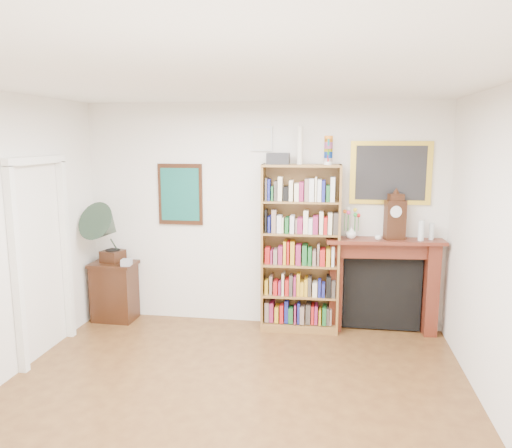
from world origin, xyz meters
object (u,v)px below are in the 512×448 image
(gramophone, at_px, (107,229))
(cd_stack, at_px, (126,262))
(flower_vase, at_px, (351,233))
(bottle_right, at_px, (432,231))
(mantel_clock, at_px, (395,218))
(side_cabinet, at_px, (115,291))
(teacup, at_px, (378,238))
(bookshelf, at_px, (300,239))
(bottle_left, at_px, (421,231))
(fireplace, at_px, (383,277))

(gramophone, relative_size, cd_stack, 6.76)
(flower_vase, bearing_deg, bottle_right, 3.36)
(bottle_right, bearing_deg, mantel_clock, -175.43)
(side_cabinet, xyz_separation_m, teacup, (3.32, -0.01, 0.82))
(bookshelf, bearing_deg, teacup, -4.70)
(bottle_right, bearing_deg, teacup, -169.88)
(bookshelf, relative_size, gramophone, 2.91)
(bottle_left, bearing_deg, teacup, -174.92)
(mantel_clock, height_order, flower_vase, mantel_clock)
(bottle_left, bearing_deg, mantel_clock, 173.74)
(fireplace, distance_m, bottle_right, 0.79)
(bookshelf, distance_m, teacup, 0.92)
(side_cabinet, bearing_deg, fireplace, 3.16)
(bottle_right, bearing_deg, cd_stack, -176.57)
(teacup, xyz_separation_m, bottle_right, (0.62, 0.11, 0.07))
(bottle_left, bearing_deg, flower_vase, 179.11)
(bookshelf, height_order, mantel_clock, bookshelf)
(bookshelf, distance_m, mantel_clock, 1.14)
(gramophone, xyz_separation_m, bottle_right, (3.96, 0.20, 0.05))
(bookshelf, bearing_deg, cd_stack, -177.91)
(gramophone, xyz_separation_m, mantel_clock, (3.54, 0.17, 0.21))
(bottle_left, xyz_separation_m, bottle_right, (0.13, 0.07, -0.02))
(gramophone, bearing_deg, flower_vase, 17.88)
(bookshelf, bearing_deg, bottle_right, 0.53)
(flower_vase, distance_m, bottle_right, 0.93)
(bookshelf, bearing_deg, side_cabinet, 178.88)
(cd_stack, distance_m, bottle_right, 3.75)
(side_cabinet, relative_size, flower_vase, 5.55)
(flower_vase, bearing_deg, mantel_clock, 2.32)
(flower_vase, height_order, bottle_left, bottle_left)
(gramophone, height_order, teacup, gramophone)
(side_cabinet, relative_size, gramophone, 0.95)
(mantel_clock, bearing_deg, bottle_left, -21.88)
(fireplace, xyz_separation_m, teacup, (-0.09, -0.13, 0.51))
(bookshelf, height_order, flower_vase, bookshelf)
(mantel_clock, distance_m, flower_vase, 0.54)
(side_cabinet, bearing_deg, bottle_left, 1.64)
(gramophone, height_order, flower_vase, gramophone)
(teacup, bearing_deg, bottle_right, 10.12)
(flower_vase, bearing_deg, bottle_left, -0.89)
(mantel_clock, bearing_deg, flower_vase, 166.70)
(bottle_left, distance_m, bottle_right, 0.15)
(gramophone, height_order, mantel_clock, mantel_clock)
(side_cabinet, bearing_deg, bookshelf, 1.95)
(bottle_left, bearing_deg, gramophone, -177.96)
(fireplace, distance_m, bottle_left, 0.73)
(bottle_left, bearing_deg, bottle_right, 27.55)
(fireplace, xyz_separation_m, bottle_left, (0.40, -0.09, 0.60))
(fireplace, xyz_separation_m, gramophone, (-3.43, -0.22, 0.54))
(fireplace, height_order, bottle_left, bottle_left)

